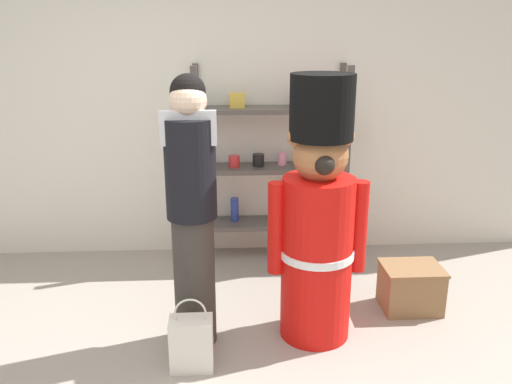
{
  "coord_description": "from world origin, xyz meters",
  "views": [
    {
      "loc": [
        0.1,
        -2.41,
        1.95
      ],
      "look_at": [
        0.27,
        0.66,
        1.0
      ],
      "focal_mm": 37.2,
      "sensor_mm": 36.0,
      "label": 1
    }
  ],
  "objects_px": {
    "person_shopper": "(192,208)",
    "display_crate": "(411,287)",
    "shopping_bag": "(191,343)",
    "merchandise_shelf": "(270,164)",
    "teddy_bear_guard": "(318,221)"
  },
  "relations": [
    {
      "from": "merchandise_shelf",
      "to": "person_shopper",
      "type": "bearing_deg",
      "value": -113.7
    },
    {
      "from": "merchandise_shelf",
      "to": "shopping_bag",
      "type": "distance_m",
      "value": 1.87
    },
    {
      "from": "shopping_bag",
      "to": "merchandise_shelf",
      "type": "bearing_deg",
      "value": 69.92
    },
    {
      "from": "shopping_bag",
      "to": "display_crate",
      "type": "relative_size",
      "value": 1.1
    },
    {
      "from": "merchandise_shelf",
      "to": "teddy_bear_guard",
      "type": "bearing_deg",
      "value": -81.64
    },
    {
      "from": "display_crate",
      "to": "teddy_bear_guard",
      "type": "bearing_deg",
      "value": -158.92
    },
    {
      "from": "person_shopper",
      "to": "display_crate",
      "type": "distance_m",
      "value": 1.73
    },
    {
      "from": "shopping_bag",
      "to": "display_crate",
      "type": "bearing_deg",
      "value": 22.24
    },
    {
      "from": "person_shopper",
      "to": "display_crate",
      "type": "height_order",
      "value": "person_shopper"
    },
    {
      "from": "merchandise_shelf",
      "to": "person_shopper",
      "type": "xyz_separation_m",
      "value": [
        -0.59,
        -1.34,
        0.07
      ]
    },
    {
      "from": "person_shopper",
      "to": "display_crate",
      "type": "bearing_deg",
      "value": 12.14
    },
    {
      "from": "merchandise_shelf",
      "to": "person_shopper",
      "type": "height_order",
      "value": "person_shopper"
    },
    {
      "from": "display_crate",
      "to": "shopping_bag",
      "type": "bearing_deg",
      "value": -157.76
    },
    {
      "from": "merchandise_shelf",
      "to": "display_crate",
      "type": "bearing_deg",
      "value": -47.26
    },
    {
      "from": "teddy_bear_guard",
      "to": "person_shopper",
      "type": "bearing_deg",
      "value": -176.99
    }
  ]
}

